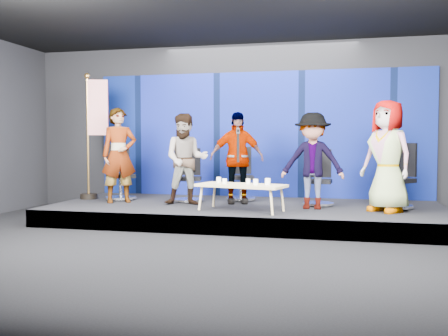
{
  "coord_description": "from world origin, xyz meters",
  "views": [
    {
      "loc": [
        1.65,
        -6.39,
        1.45
      ],
      "look_at": [
        -0.38,
        2.4,
        0.97
      ],
      "focal_mm": 40.0,
      "sensor_mm": 36.0,
      "label": 1
    }
  ],
  "objects_px": {
    "mug_a": "(219,180)",
    "flag_stand": "(94,133)",
    "chair_c": "(241,183)",
    "panelist_e": "(387,156)",
    "panelist_a": "(119,155)",
    "panelist_b": "(186,159)",
    "chair_a": "(120,181)",
    "panelist_c": "(237,158)",
    "coffee_table": "(241,186)",
    "mug_d": "(256,182)",
    "mug_e": "(268,182)",
    "chair_e": "(397,187)",
    "chair_d": "(319,187)",
    "panelist_d": "(312,161)",
    "mug_c": "(248,181)",
    "chair_b": "(189,184)",
    "mug_b": "(225,181)"
  },
  "relations": [
    {
      "from": "panelist_a",
      "to": "coffee_table",
      "type": "height_order",
      "value": "panelist_a"
    },
    {
      "from": "chair_e",
      "to": "mug_c",
      "type": "height_order",
      "value": "chair_e"
    },
    {
      "from": "panelist_e",
      "to": "panelist_a",
      "type": "bearing_deg",
      "value": -140.97
    },
    {
      "from": "mug_b",
      "to": "flag_stand",
      "type": "xyz_separation_m",
      "value": [
        -2.92,
        1.08,
        0.84
      ]
    },
    {
      "from": "panelist_a",
      "to": "panelist_d",
      "type": "bearing_deg",
      "value": -37.13
    },
    {
      "from": "panelist_a",
      "to": "panelist_e",
      "type": "height_order",
      "value": "panelist_e"
    },
    {
      "from": "chair_b",
      "to": "mug_e",
      "type": "height_order",
      "value": "chair_b"
    },
    {
      "from": "chair_a",
      "to": "mug_d",
      "type": "bearing_deg",
      "value": -57.92
    },
    {
      "from": "panelist_d",
      "to": "panelist_e",
      "type": "height_order",
      "value": "panelist_e"
    },
    {
      "from": "panelist_b",
      "to": "chair_a",
      "type": "bearing_deg",
      "value": 148.78
    },
    {
      "from": "chair_d",
      "to": "flag_stand",
      "type": "xyz_separation_m",
      "value": [
        -4.42,
        0.01,
        1.0
      ]
    },
    {
      "from": "chair_a",
      "to": "mug_b",
      "type": "height_order",
      "value": "chair_a"
    },
    {
      "from": "chair_e",
      "to": "mug_a",
      "type": "relative_size",
      "value": 11.39
    },
    {
      "from": "panelist_c",
      "to": "mug_c",
      "type": "xyz_separation_m",
      "value": [
        0.38,
        -0.9,
        -0.36
      ]
    },
    {
      "from": "mug_e",
      "to": "flag_stand",
      "type": "bearing_deg",
      "value": 163.31
    },
    {
      "from": "panelist_c",
      "to": "coffee_table",
      "type": "distance_m",
      "value": 1.12
    },
    {
      "from": "chair_b",
      "to": "coffee_table",
      "type": "xyz_separation_m",
      "value": [
        1.23,
        -1.07,
        0.07
      ]
    },
    {
      "from": "panelist_a",
      "to": "panelist_d",
      "type": "xyz_separation_m",
      "value": [
        3.6,
        -0.07,
        -0.07
      ]
    },
    {
      "from": "mug_a",
      "to": "flag_stand",
      "type": "height_order",
      "value": "flag_stand"
    },
    {
      "from": "panelist_b",
      "to": "panelist_d",
      "type": "distance_m",
      "value": 2.26
    },
    {
      "from": "chair_c",
      "to": "panelist_c",
      "type": "xyz_separation_m",
      "value": [
        0.01,
        -0.5,
        0.5
      ]
    },
    {
      "from": "panelist_a",
      "to": "chair_b",
      "type": "bearing_deg",
      "value": -16.22
    },
    {
      "from": "mug_d",
      "to": "mug_e",
      "type": "distance_m",
      "value": 0.2
    },
    {
      "from": "panelist_e",
      "to": "flag_stand",
      "type": "xyz_separation_m",
      "value": [
        -5.54,
        0.6,
        0.42
      ]
    },
    {
      "from": "chair_a",
      "to": "mug_d",
      "type": "xyz_separation_m",
      "value": [
        2.93,
        -1.18,
        0.13
      ]
    },
    {
      "from": "chair_b",
      "to": "flag_stand",
      "type": "relative_size",
      "value": 0.41
    },
    {
      "from": "coffee_table",
      "to": "chair_c",
      "type": "bearing_deg",
      "value": 101.07
    },
    {
      "from": "mug_d",
      "to": "mug_e",
      "type": "relative_size",
      "value": 0.89
    },
    {
      "from": "chair_c",
      "to": "panelist_e",
      "type": "distance_m",
      "value": 2.9
    },
    {
      "from": "mug_e",
      "to": "coffee_table",
      "type": "bearing_deg",
      "value": 174.57
    },
    {
      "from": "panelist_c",
      "to": "coffee_table",
      "type": "relative_size",
      "value": 1.09
    },
    {
      "from": "panelist_d",
      "to": "flag_stand",
      "type": "xyz_separation_m",
      "value": [
        -4.33,
        0.5,
        0.51
      ]
    },
    {
      "from": "panelist_c",
      "to": "chair_d",
      "type": "distance_m",
      "value": 1.59
    },
    {
      "from": "panelist_d",
      "to": "chair_e",
      "type": "distance_m",
      "value": 1.53
    },
    {
      "from": "coffee_table",
      "to": "mug_b",
      "type": "distance_m",
      "value": 0.29
    },
    {
      "from": "coffee_table",
      "to": "mug_c",
      "type": "bearing_deg",
      "value": 45.45
    },
    {
      "from": "chair_e",
      "to": "panelist_e",
      "type": "height_order",
      "value": "panelist_e"
    },
    {
      "from": "chair_d",
      "to": "mug_c",
      "type": "height_order",
      "value": "chair_d"
    },
    {
      "from": "chair_c",
      "to": "panelist_c",
      "type": "height_order",
      "value": "panelist_c"
    },
    {
      "from": "panelist_a",
      "to": "mug_a",
      "type": "xyz_separation_m",
      "value": [
        2.04,
        -0.46,
        -0.4
      ]
    },
    {
      "from": "mug_c",
      "to": "mug_d",
      "type": "xyz_separation_m",
      "value": [
        0.16,
        -0.19,
        0.01
      ]
    },
    {
      "from": "mug_c",
      "to": "flag_stand",
      "type": "bearing_deg",
      "value": 163.95
    },
    {
      "from": "chair_c",
      "to": "flag_stand",
      "type": "distance_m",
      "value": 3.1
    },
    {
      "from": "panelist_a",
      "to": "panelist_b",
      "type": "xyz_separation_m",
      "value": [
        1.34,
        -0.05,
        -0.06
      ]
    },
    {
      "from": "chair_a",
      "to": "flag_stand",
      "type": "relative_size",
      "value": 0.44
    },
    {
      "from": "panelist_d",
      "to": "mug_c",
      "type": "xyz_separation_m",
      "value": [
        -1.03,
        -0.45,
        -0.33
      ]
    },
    {
      "from": "chair_e",
      "to": "mug_a",
      "type": "height_order",
      "value": "chair_e"
    },
    {
      "from": "chair_d",
      "to": "chair_a",
      "type": "bearing_deg",
      "value": -177.66
    },
    {
      "from": "mug_d",
      "to": "flag_stand",
      "type": "bearing_deg",
      "value": 161.71
    },
    {
      "from": "chair_b",
      "to": "mug_d",
      "type": "xyz_separation_m",
      "value": [
        1.49,
        -1.16,
        0.16
      ]
    }
  ]
}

